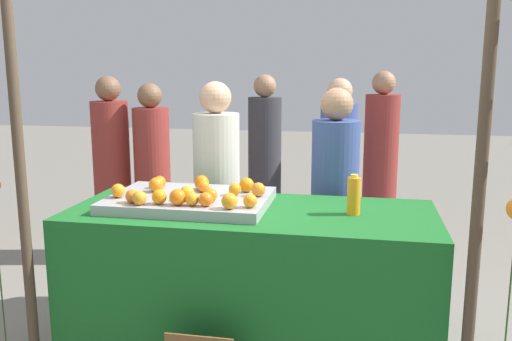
{
  "coord_description": "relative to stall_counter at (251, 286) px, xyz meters",
  "views": [
    {
      "loc": [
        0.6,
        -2.96,
        1.73
      ],
      "look_at": [
        0.0,
        0.15,
        1.13
      ],
      "focal_mm": 38.16,
      "sensor_mm": 36.0,
      "label": 1
    }
  ],
  "objects": [
    {
      "name": "crowd_person_2",
      "position": [
        -0.34,
        2.39,
        0.31
      ],
      "size": [
        0.33,
        0.33,
        1.67
      ],
      "color": "#333338",
      "rests_on": "ground_plane"
    },
    {
      "name": "orange_3",
      "position": [
        -0.47,
        -0.2,
        0.57
      ],
      "size": [
        0.08,
        0.08,
        0.08
      ],
      "primitive_type": "sphere",
      "color": "orange",
      "rests_on": "orange_tray"
    },
    {
      "name": "orange_10",
      "position": [
        -0.35,
        -0.1,
        0.57
      ],
      "size": [
        0.09,
        0.09,
        0.09
      ],
      "primitive_type": "sphere",
      "color": "orange",
      "rests_on": "orange_tray"
    },
    {
      "name": "orange_7",
      "position": [
        -0.06,
        0.18,
        0.57
      ],
      "size": [
        0.09,
        0.09,
        0.09
      ],
      "primitive_type": "sphere",
      "color": "orange",
      "rests_on": "orange_tray"
    },
    {
      "name": "orange_17",
      "position": [
        -0.29,
        -0.2,
        0.56
      ],
      "size": [
        0.08,
        0.08,
        0.08
      ],
      "primitive_type": "sphere",
      "color": "orange",
      "rests_on": "orange_tray"
    },
    {
      "name": "crowd_person_0",
      "position": [
        0.81,
        2.57,
        0.33
      ],
      "size": [
        0.34,
        0.34,
        1.7
      ],
      "color": "maroon",
      "rests_on": "ground_plane"
    },
    {
      "name": "orange_13",
      "position": [
        -0.76,
        -0.1,
        0.57
      ],
      "size": [
        0.08,
        0.08,
        0.08
      ],
      "primitive_type": "sphere",
      "color": "orange",
      "rests_on": "orange_tray"
    },
    {
      "name": "orange_9",
      "position": [
        -0.07,
        -0.23,
        0.57
      ],
      "size": [
        0.09,
        0.09,
        0.09
      ],
      "primitive_type": "sphere",
      "color": "orange",
      "rests_on": "orange_tray"
    },
    {
      "name": "orange_4",
      "position": [
        -0.6,
        0.08,
        0.57
      ],
      "size": [
        0.09,
        0.09,
        0.09
      ],
      "primitive_type": "sphere",
      "color": "orange",
      "rests_on": "orange_tray"
    },
    {
      "name": "orange_14",
      "position": [
        0.03,
        0.08,
        0.57
      ],
      "size": [
        0.08,
        0.08,
        0.08
      ],
      "primitive_type": "sphere",
      "color": "orange",
      "rests_on": "orange_tray"
    },
    {
      "name": "orange_tray",
      "position": [
        -0.37,
        0.03,
        0.5
      ],
      "size": [
        0.93,
        0.66,
        0.06
      ],
      "primitive_type": "cube",
      "color": "#9EA0A5",
      "rests_on": "stall_counter"
    },
    {
      "name": "vendor_right",
      "position": [
        0.44,
        0.69,
        0.28
      ],
      "size": [
        0.32,
        0.32,
        1.61
      ],
      "color": "#384C8C",
      "rests_on": "ground_plane"
    },
    {
      "name": "crowd_person_1",
      "position": [
        -1.62,
        1.59,
        0.31
      ],
      "size": [
        0.33,
        0.33,
        1.66
      ],
      "color": "maroon",
      "rests_on": "ground_plane"
    },
    {
      "name": "orange_11",
      "position": [
        -0.32,
        0.12,
        0.56
      ],
      "size": [
        0.07,
        0.07,
        0.07
      ],
      "primitive_type": "sphere",
      "color": "orange",
      "rests_on": "orange_tray"
    },
    {
      "name": "crowd_person_4",
      "position": [
        -1.22,
        1.57,
        0.28
      ],
      "size": [
        0.32,
        0.32,
        1.6
      ],
      "color": "maroon",
      "rests_on": "ground_plane"
    },
    {
      "name": "stall_counter",
      "position": [
        0.0,
        0.0,
        0.0
      ],
      "size": [
        2.09,
        0.87,
        0.93
      ],
      "primitive_type": "cube",
      "color": "#196023",
      "rests_on": "ground_plane"
    },
    {
      "name": "orange_5",
      "position": [
        -0.35,
        0.19,
        0.57
      ],
      "size": [
        0.09,
        0.09,
        0.09
      ],
      "primitive_type": "sphere",
      "color": "orange",
      "rests_on": "orange_tray"
    },
    {
      "name": "vendor_left",
      "position": [
        -0.4,
        0.71,
        0.3
      ],
      "size": [
        0.33,
        0.33,
        1.64
      ],
      "color": "beige",
      "rests_on": "ground_plane"
    },
    {
      "name": "orange_2",
      "position": [
        -0.62,
        0.18,
        0.57
      ],
      "size": [
        0.08,
        0.08,
        0.08
      ],
      "primitive_type": "sphere",
      "color": "orange",
      "rests_on": "orange_tray"
    },
    {
      "name": "orange_1",
      "position": [
        0.03,
        -0.18,
        0.56
      ],
      "size": [
        0.08,
        0.08,
        0.08
      ],
      "primitive_type": "sphere",
      "color": "orange",
      "rests_on": "orange_tray"
    },
    {
      "name": "orange_8",
      "position": [
        -0.57,
        -0.24,
        0.57
      ],
      "size": [
        0.08,
        0.08,
        0.08
      ],
      "primitive_type": "sphere",
      "color": "orange",
      "rests_on": "orange_tray"
    },
    {
      "name": "crowd_person_3",
      "position": [
        0.41,
        1.92,
        0.3
      ],
      "size": [
        0.33,
        0.33,
        1.65
      ],
      "color": "#384C8C",
      "rests_on": "ground_plane"
    },
    {
      "name": "canopy_post_left",
      "position": [
        -1.13,
        -0.47,
        0.68
      ],
      "size": [
        0.06,
        0.06,
        2.3
      ],
      "primitive_type": "cylinder",
      "color": "#473828",
      "rests_on": "ground_plane"
    },
    {
      "name": "orange_15",
      "position": [
        -0.37,
        -0.21,
        0.57
      ],
      "size": [
        0.09,
        0.09,
        0.09
      ],
      "primitive_type": "sphere",
      "color": "orange",
      "rests_on": "orange_tray"
    },
    {
      "name": "orange_12",
      "position": [
        -0.21,
        -0.2,
        0.57
      ],
      "size": [
        0.08,
        0.08,
        0.08
      ],
      "primitive_type": "sphere",
      "color": "orange",
      "rests_on": "orange_tray"
    },
    {
      "name": "orange_6",
      "position": [
        -0.21,
        -0.1,
        0.57
      ],
      "size": [
        0.08,
        0.08,
        0.08
      ],
      "primitive_type": "sphere",
      "color": "orange",
      "rests_on": "orange_tray"
    },
    {
      "name": "orange_0",
      "position": [
        -0.63,
        -0.21,
        0.57
      ],
      "size": [
        0.08,
        0.08,
        0.08
      ],
      "primitive_type": "sphere",
      "color": "orange",
      "rests_on": "orange_tray"
    },
    {
      "name": "orange_16",
      "position": [
        -0.11,
        0.08,
        0.56
      ],
      "size": [
        0.07,
        0.07,
        0.07
      ],
      "primitive_type": "sphere",
      "color": "orange",
      "rests_on": "orange_tray"
    },
    {
      "name": "juice_bottle",
      "position": [
        0.58,
        0.01,
        0.57
      ],
      "size": [
        0.07,
        0.07,
        0.23
      ],
      "color": "orange",
      "rests_on": "stall_counter"
    },
    {
      "name": "canopy_post_right",
      "position": [
        1.13,
        -0.47,
        0.68
      ],
      "size": [
        0.06,
        0.06,
        2.3
      ],
      "primitive_type": "cylinder",
      "color": "#473828",
      "rests_on": "ground_plane"
    }
  ]
}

